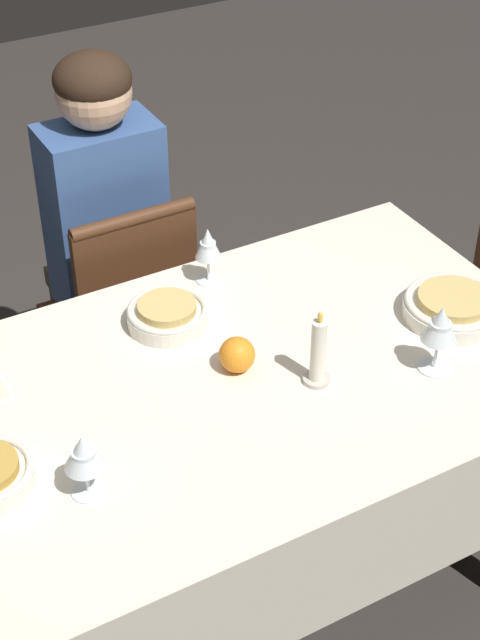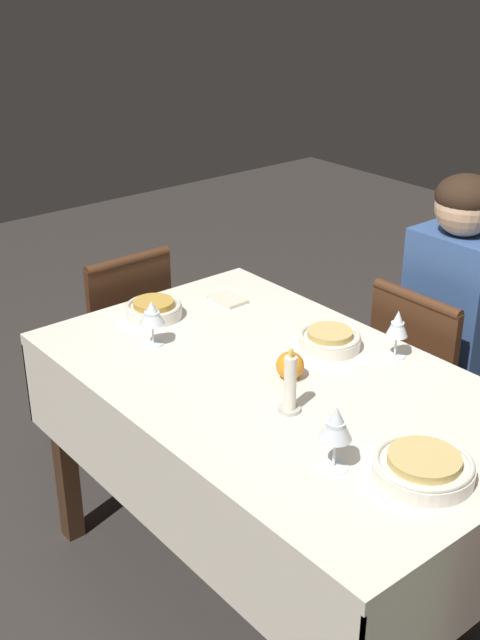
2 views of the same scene
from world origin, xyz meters
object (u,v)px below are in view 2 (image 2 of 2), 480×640
object	(u,v)px
wine_glass_west	(152,314)
candle_centerpiece	(290,387)
bowl_north	(330,339)
orange_fruit	(290,365)
chair_north	(426,393)
napkin_red_folded	(228,300)
bowl_east	(424,466)
person_adult_denim	(459,327)
wine_glass_north	(398,325)
wine_glass_east	(336,425)
chair_west	(119,347)
bowl_west	(154,309)
dining_table	(280,411)

from	to	relation	value
wine_glass_west	candle_centerpiece	size ratio (longest dim) A/B	0.77
wine_glass_west	bowl_north	bearing A→B (deg)	48.07
orange_fruit	bowl_north	bearing A→B (deg)	105.77
chair_north	orange_fruit	world-z (taller)	chair_north
orange_fruit	napkin_red_folded	distance (m)	0.55
candle_centerpiece	napkin_red_folded	distance (m)	0.71
chair_north	bowl_east	bearing A→B (deg)	126.49
person_adult_denim	wine_glass_north	size ratio (longest dim) A/B	8.32
chair_north	wine_glass_east	distance (m)	0.99
wine_glass_east	candle_centerpiece	bearing A→B (deg)	160.55
chair_north	wine_glass_east	world-z (taller)	wine_glass_east
chair_west	bowl_east	xyz separation A→B (m)	(1.47, -0.08, 0.31)
bowl_west	wine_glass_west	bearing A→B (deg)	-34.53
wine_glass_east	wine_glass_west	bearing A→B (deg)	178.04
chair_west	candle_centerpiece	distance (m)	1.13
chair_north	wine_glass_east	bearing A→B (deg)	113.85
bowl_north	orange_fruit	world-z (taller)	orange_fruit
wine_glass_north	orange_fruit	distance (m)	0.34
wine_glass_north	candle_centerpiece	bearing A→B (deg)	-86.53
chair_west	person_adult_denim	distance (m)	1.23
wine_glass_west	bowl_east	bearing A→B (deg)	6.30
candle_centerpiece	napkin_red_folded	world-z (taller)	candle_centerpiece
dining_table	wine_glass_east	distance (m)	0.48
chair_west	wine_glass_east	world-z (taller)	wine_glass_east
person_adult_denim	napkin_red_folded	size ratio (longest dim) A/B	9.85
wine_glass_west	wine_glass_north	bearing A→B (deg)	44.20
chair_west	wine_glass_east	distance (m)	1.39
chair_north	bowl_west	xyz separation A→B (m)	(-0.57, -0.70, 0.31)
chair_north	bowl_north	size ratio (longest dim) A/B	4.77
bowl_north	bowl_west	xyz separation A→B (m)	(-0.51, -0.28, 0.00)
bowl_north	wine_glass_north	xyz separation A→B (m)	(0.16, 0.11, 0.07)
person_adult_denim	wine_glass_north	distance (m)	0.49
chair_north	wine_glass_east	size ratio (longest dim) A/B	5.44
bowl_west	bowl_north	bearing A→B (deg)	28.96
chair_north	dining_table	bearing A→B (deg)	88.89
chair_west	wine_glass_north	world-z (taller)	wine_glass_north
bowl_east	bowl_west	xyz separation A→B (m)	(-1.09, 0.01, 0.00)
chair_west	chair_north	bearing A→B (deg)	123.30
candle_centerpiece	orange_fruit	world-z (taller)	candle_centerpiece
wine_glass_west	orange_fruit	xyz separation A→B (m)	(0.41, 0.18, -0.06)
chair_west	orange_fruit	xyz separation A→B (m)	(0.94, -0.01, 0.32)
person_adult_denim	chair_west	bearing A→B (deg)	38.77
chair_north	person_adult_denim	distance (m)	0.24
candle_centerpiece	napkin_red_folded	xyz separation A→B (m)	(-0.64, 0.31, -0.06)
wine_glass_west	candle_centerpiece	distance (m)	0.54
bowl_east	bowl_west	size ratio (longest dim) A/B	1.28
chair_north	napkin_red_folded	world-z (taller)	chair_north
wine_glass_north	wine_glass_west	world-z (taller)	wine_glass_north
dining_table	wine_glass_east	size ratio (longest dim) A/B	8.85
wine_glass_east	wine_glass_west	xyz separation A→B (m)	(-0.78, 0.03, -0.02)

